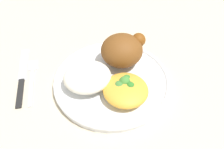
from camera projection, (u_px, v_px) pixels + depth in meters
ground_plane at (112, 83)px, 0.50m from camera, size 2.00×2.00×0.00m
plate at (112, 80)px, 0.50m from camera, size 0.25×0.25×0.02m
roasted_chicken at (123, 50)px, 0.50m from camera, size 0.10×0.09×0.07m
rice_pile at (87, 77)px, 0.46m from camera, size 0.10×0.09×0.04m
mac_cheese_with_broccoli at (125, 89)px, 0.45m from camera, size 0.09×0.09×0.04m
fork at (32, 78)px, 0.51m from camera, size 0.02×0.14×0.01m
knife at (21, 80)px, 0.51m from camera, size 0.02×0.19×0.01m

